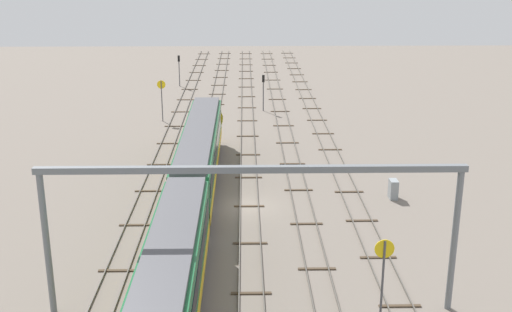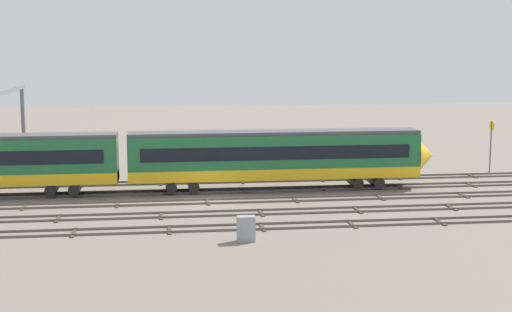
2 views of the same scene
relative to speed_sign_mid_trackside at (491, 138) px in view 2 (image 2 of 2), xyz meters
The scene contains 8 objects.
ground_plane 29.38m from the speed_sign_mid_trackside, 159.67° to the right, with size 186.27×186.27×0.00m, color slate.
track_near_foreground 33.24m from the speed_sign_mid_trackside, 145.85° to the right, with size 170.27×2.40×0.16m.
track_second_near 31.08m from the speed_sign_mid_trackside, 152.33° to the right, with size 170.27×2.40×0.16m.
track_middle 29.38m from the speed_sign_mid_trackside, 159.67° to the right, with size 170.27×2.40×0.16m.
track_with_train 28.20m from the speed_sign_mid_trackside, 167.78° to the right, with size 170.27×2.40×0.16m.
track_far_background 27.62m from the speed_sign_mid_trackside, behind, with size 170.27×2.40×0.16m.
speed_sign_mid_trackside is the anchor object (origin of this frame).
relay_cabinet 33.96m from the speed_sign_mid_trackside, 139.62° to the right, with size 1.12×0.64×1.58m.
Camera 2 is at (-3.51, -55.77, 11.85)m, focal length 52.15 mm.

